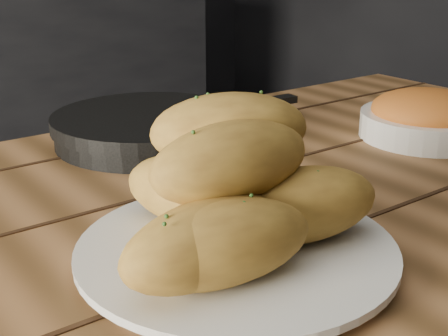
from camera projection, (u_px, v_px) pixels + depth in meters
table at (251, 284)px, 0.76m from camera, size 1.46×0.86×0.75m
plate at (236, 252)px, 0.60m from camera, size 0.31×0.31×0.02m
bread_rolls at (231, 195)px, 0.57m from camera, size 0.29×0.25×0.14m
skillet at (151, 127)px, 0.95m from camera, size 0.43×0.30×0.05m
bowl at (427, 117)px, 0.97m from camera, size 0.21×0.21×0.08m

